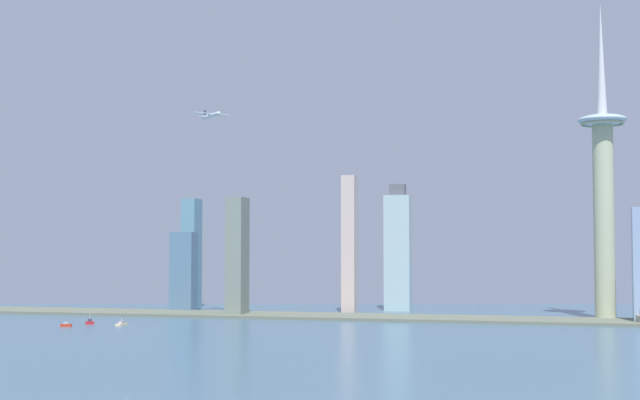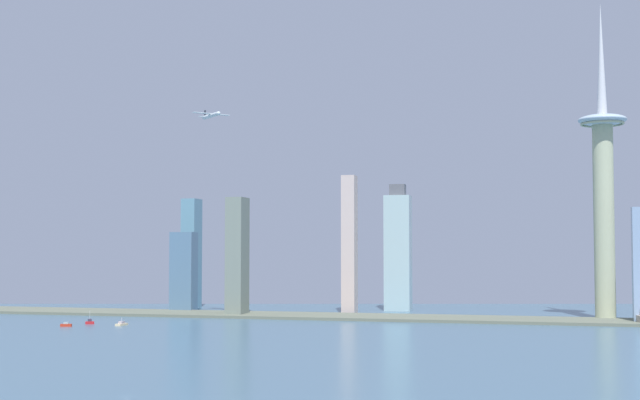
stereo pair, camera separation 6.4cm
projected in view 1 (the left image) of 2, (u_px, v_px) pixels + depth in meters
The scene contains 12 objects.
ground_plane at pixel (127, 396), 377.53m from camera, with size 6000.00×6000.00×0.00m, color #416178.
waterfront_pier at pixel (344, 317), 798.62m from camera, with size 950.89×64.60×2.52m, color #636958.
observation_tower at pixel (603, 180), 780.82m from camera, with size 42.50×42.50×285.09m.
skyscraper_1 at pixel (191, 253), 941.96m from camera, with size 15.64×22.86×116.65m.
skyscraper_3 at pixel (237, 257), 822.69m from camera, with size 15.88×24.60×111.37m.
skyscraper_4 at pixel (184, 272), 877.05m from camera, with size 23.69×17.58×79.68m.
skyscraper_5 at pixel (398, 251), 894.98m from camera, with size 26.29×20.76×129.01m.
skyscraper_6 at pixel (349, 245), 848.89m from camera, with size 12.95×17.41×134.21m.
boat_1 at pixel (122, 324), 721.29m from camera, with size 5.62×13.00×6.54m.
boat_5 at pixel (90, 322), 734.22m from camera, with size 7.28×5.81×11.10m.
boat_6 at pixel (66, 325), 711.44m from camera, with size 9.36×5.46×3.71m.
airplane at pixel (211, 115), 811.04m from camera, with size 29.60×29.78×8.57m.
Camera 1 is at (173.76, -349.86, 63.99)m, focal length 49.18 mm.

